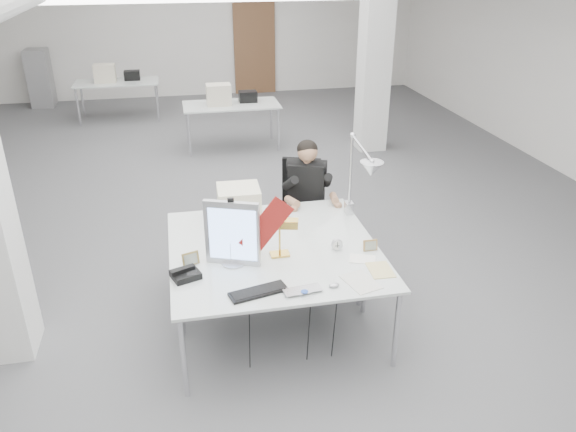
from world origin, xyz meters
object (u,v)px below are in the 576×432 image
seated_person (307,181)px  monitor (232,233)px  office_chair (305,215)px  bankers_lamp (280,238)px  desk_phone (186,275)px  architect_lamp (359,176)px  beige_monitor (239,206)px  desk_main (284,275)px  laptop (305,294)px

seated_person → monitor: 1.62m
office_chair → bankers_lamp: bearing=-93.0°
seated_person → bankers_lamp: 1.36m
desk_phone → architect_lamp: size_ratio=0.22×
office_chair → architect_lamp: (0.29, -0.87, 0.77)m
beige_monitor → architect_lamp: size_ratio=0.40×
bankers_lamp → monitor: bearing=-157.2°
desk_main → architect_lamp: 1.23m
bankers_lamp → architect_lamp: architect_lamp is taller
seated_person → laptop: 1.95m
office_chair → architect_lamp: 1.20m
seated_person → bankers_lamp: bearing=-93.9°
desk_main → desk_phone: (-0.77, 0.11, 0.04)m
seated_person → beige_monitor: seated_person is taller
monitor → desk_phone: 0.49m
office_chair → architect_lamp: bearing=-52.3°
bankers_lamp → desk_phone: (-0.80, -0.20, -0.14)m
monitor → beige_monitor: monitor is taller
office_chair → monitor: monitor is taller
monitor → beige_monitor: 0.76m
monitor → architect_lamp: (1.23, 0.49, 0.21)m
seated_person → monitor: bearing=-106.2°
office_chair → desk_phone: 2.03m
office_chair → monitor: (-0.94, -1.36, 0.57)m
beige_monitor → architect_lamp: 1.15m
desk_main → bankers_lamp: size_ratio=5.47×
office_chair → monitor: 1.75m
bankers_lamp → beige_monitor: size_ratio=0.85×
seated_person → architect_lamp: architect_lamp is taller
office_chair → laptop: (-0.47, -1.93, 0.30)m
seated_person → desk_phone: (-1.34, -1.45, -0.12)m
desk_main → monitor: (-0.38, 0.25, 0.29)m
bankers_lamp → desk_phone: bearing=-151.6°
beige_monitor → monitor: bearing=-99.1°
office_chair → bankers_lamp: size_ratio=2.86×
desk_main → laptop: (0.09, -0.33, 0.02)m
desk_main → bankers_lamp: 0.36m
laptop → architect_lamp: bearing=47.5°
bankers_lamp → laptop: bearing=-69.8°
laptop → beige_monitor: 1.36m
laptop → desk_phone: desk_phone is taller
bankers_lamp → desk_phone: size_ratio=1.56×
bankers_lamp → architect_lamp: size_ratio=0.34×
desk_phone → architect_lamp: bearing=1.8°
laptop → architect_lamp: size_ratio=0.30×
monitor → laptop: (0.47, -0.57, -0.27)m
desk_main → laptop: laptop is taller
monitor → desk_main: bearing=-12.3°
desk_main → seated_person: 1.67m
seated_person → laptop: (-0.47, -1.88, -0.13)m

